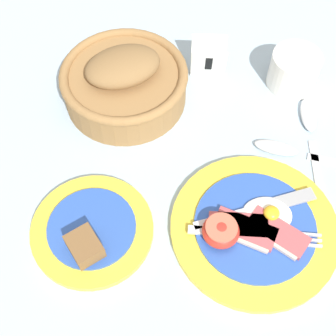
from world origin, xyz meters
name	(u,v)px	position (x,y,z in m)	size (l,w,h in m)	color
ground_plane	(196,234)	(0.00, 0.00, 0.00)	(3.00, 3.00, 0.00)	#A3BCD1
breakfast_plate	(252,226)	(0.08, 0.00, 0.01)	(0.24, 0.24, 0.04)	yellow
bread_plate	(91,231)	(-0.15, 0.01, 0.01)	(0.18, 0.18, 0.04)	yellow
sugar_cup	(294,69)	(0.20, 0.27, 0.03)	(0.08, 0.08, 0.06)	white
bread_basket	(124,82)	(-0.09, 0.26, 0.04)	(0.21, 0.21, 0.10)	olive
number_card	(209,59)	(0.05, 0.31, 0.04)	(0.07, 0.05, 0.07)	white
teaspoon_by_saucer	(311,128)	(0.21, 0.17, 0.01)	(0.04, 0.19, 0.01)	silver
teaspoon_near_cup	(293,152)	(0.17, 0.13, 0.01)	(0.19, 0.08, 0.01)	silver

